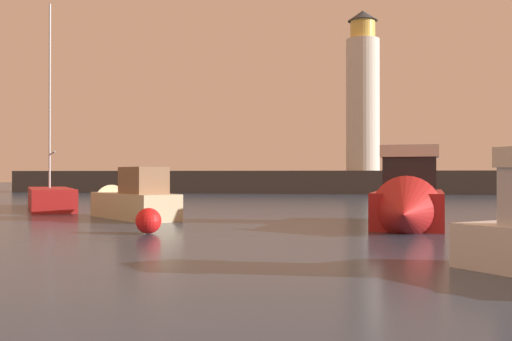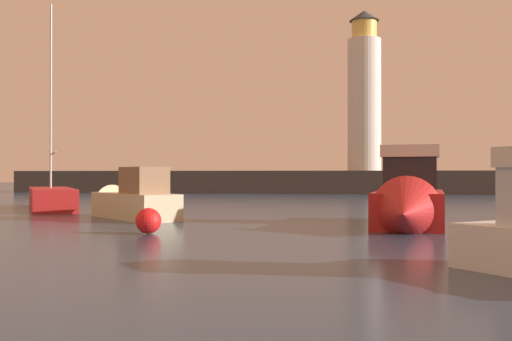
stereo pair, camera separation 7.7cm
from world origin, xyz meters
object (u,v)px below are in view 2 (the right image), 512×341
(motorboat_3, at_px, (129,201))
(motorboat_0, at_px, (408,202))
(lighthouse, at_px, (364,95))
(mooring_buoy, at_px, (148,221))
(sailboat_moored, at_px, (51,198))

(motorboat_3, bearing_deg, motorboat_0, -14.06)
(lighthouse, xyz_separation_m, mooring_buoy, (-7.74, -45.34, -9.99))
(lighthouse, distance_m, mooring_buoy, 47.07)
(motorboat_0, xyz_separation_m, mooring_buoy, (-8.82, -3.86, -0.53))
(motorboat_0, relative_size, motorboat_3, 1.36)
(motorboat_3, xyz_separation_m, mooring_buoy, (3.41, -6.93, -0.36))
(lighthouse, height_order, mooring_buoy, lighthouse)
(sailboat_moored, bearing_deg, lighthouse, 61.06)
(lighthouse, distance_m, sailboat_moored, 38.54)
(lighthouse, bearing_deg, motorboat_0, -88.51)
(lighthouse, bearing_deg, motorboat_3, -106.19)
(lighthouse, relative_size, motorboat_0, 2.00)
(lighthouse, xyz_separation_m, motorboat_0, (1.08, -41.47, -9.46))
(motorboat_0, bearing_deg, lighthouse, 91.49)
(motorboat_0, xyz_separation_m, sailboat_moored, (-19.12, 8.85, -0.32))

